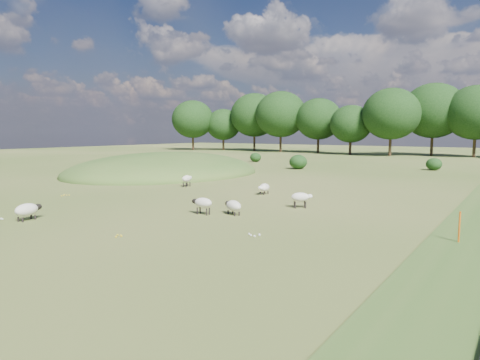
% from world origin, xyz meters
% --- Properties ---
extents(ground, '(160.00, 160.00, 0.00)m').
position_xyz_m(ground, '(0.00, 20.00, 0.00)').
color(ground, '#39591B').
rests_on(ground, ground).
extents(mound, '(16.00, 20.00, 4.00)m').
position_xyz_m(mound, '(-12.00, 12.00, 0.00)').
color(mound, '#33561E').
rests_on(mound, ground).
extents(treeline, '(96.28, 14.66, 11.70)m').
position_xyz_m(treeline, '(-1.06, 55.44, 6.57)').
color(treeline, black).
rests_on(treeline, ground).
extents(shrubs, '(23.01, 8.23, 1.51)m').
position_xyz_m(shrubs, '(-2.34, 26.53, 0.68)').
color(shrubs, black).
rests_on(shrubs, ground).
extents(marker_post, '(0.06, 0.06, 1.20)m').
position_xyz_m(marker_post, '(14.63, -1.13, 0.60)').
color(marker_post, '#D8590C').
rests_on(marker_post, ground).
extents(sheep_0, '(1.10, 0.96, 0.81)m').
position_xyz_m(sheep_0, '(6.84, 2.44, 0.56)').
color(sheep_0, '#BFB59E').
rests_on(sheep_0, ground).
extents(sheep_1, '(1.13, 0.55, 0.81)m').
position_xyz_m(sheep_1, '(3.76, -1.76, 0.56)').
color(sheep_1, '#BFB59E').
rests_on(sheep_1, ground).
extents(sheep_3, '(0.73, 1.37, 0.77)m').
position_xyz_m(sheep_3, '(-1.83, -7.19, 0.48)').
color(sheep_3, '#BFB59E').
rests_on(sheep_3, ground).
extents(sheep_4, '(1.25, 0.88, 0.70)m').
position_xyz_m(sheep_4, '(5.00, -1.01, 0.44)').
color(sheep_4, '#BFB59E').
rests_on(sheep_4, ground).
extents(sheep_5, '(0.57, 1.19, 0.68)m').
position_xyz_m(sheep_5, '(2.80, 5.51, 0.43)').
color(sheep_5, '#BFB59E').
rests_on(sheep_5, ground).
extents(sheep_6, '(0.67, 1.18, 0.82)m').
position_xyz_m(sheep_6, '(-3.70, 5.63, 0.58)').
color(sheep_6, '#BFB59E').
rests_on(sheep_6, ground).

